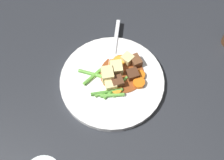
{
  "coord_description": "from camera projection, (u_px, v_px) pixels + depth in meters",
  "views": [
    {
      "loc": [
        -0.14,
        -0.37,
        0.75
      ],
      "look_at": [
        0.0,
        0.0,
        0.02
      ],
      "focal_mm": 52.5,
      "sensor_mm": 36.0,
      "label": 1
    }
  ],
  "objects": [
    {
      "name": "potato_chunk_1",
      "position": [
        110.0,
        84.0,
        0.82
      ],
      "size": [
        0.03,
        0.04,
        0.02
      ],
      "primitive_type": "cube",
      "rotation": [
        0.0,
        0.0,
        1.43
      ],
      "color": "#EAD68C",
      "rests_on": "dinner_plate"
    },
    {
      "name": "meat_chunk_2",
      "position": [
        133.0,
        74.0,
        0.83
      ],
      "size": [
        0.03,
        0.03,
        0.02
      ],
      "primitive_type": "cube",
      "rotation": [
        0.0,
        0.0,
        6.23
      ],
      "color": "#4C2B19",
      "rests_on": "dinner_plate"
    },
    {
      "name": "green_bean_1",
      "position": [
        93.0,
        76.0,
        0.84
      ],
      "size": [
        0.06,
        0.03,
        0.01
      ],
      "primitive_type": "cylinder",
      "rotation": [
        0.0,
        1.57,
        3.56
      ],
      "color": "#599E38",
      "rests_on": "dinner_plate"
    },
    {
      "name": "ground_plane",
      "position": [
        112.0,
        83.0,
        0.85
      ],
      "size": [
        3.0,
        3.0,
        0.0
      ],
      "primitive_type": "plane",
      "color": "#26282D"
    },
    {
      "name": "carrot_slice_4",
      "position": [
        140.0,
        75.0,
        0.84
      ],
      "size": [
        0.03,
        0.03,
        0.01
      ],
      "primitive_type": "cylinder",
      "rotation": [
        0.0,
        0.0,
        3.27
      ],
      "color": "orange",
      "rests_on": "dinner_plate"
    },
    {
      "name": "meat_chunk_0",
      "position": [
        136.0,
        61.0,
        0.85
      ],
      "size": [
        0.03,
        0.03,
        0.02
      ],
      "primitive_type": "cube",
      "rotation": [
        0.0,
        0.0,
        4.79
      ],
      "color": "brown",
      "rests_on": "dinner_plate"
    },
    {
      "name": "green_bean_5",
      "position": [
        115.0,
        88.0,
        0.82
      ],
      "size": [
        0.08,
        0.04,
        0.01
      ],
      "primitive_type": "cylinder",
      "rotation": [
        0.0,
        1.57,
        3.57
      ],
      "color": "#66AD42",
      "rests_on": "dinner_plate"
    },
    {
      "name": "green_bean_0",
      "position": [
        106.0,
        92.0,
        0.82
      ],
      "size": [
        0.06,
        0.01,
        0.01
      ],
      "primitive_type": "cylinder",
      "rotation": [
        0.0,
        1.57,
        3.13
      ],
      "color": "#66AD42",
      "rests_on": "dinner_plate"
    },
    {
      "name": "green_bean_2",
      "position": [
        112.0,
        95.0,
        0.81
      ],
      "size": [
        0.06,
        0.03,
        0.01
      ],
      "primitive_type": "cylinder",
      "rotation": [
        0.0,
        1.57,
        2.85
      ],
      "color": "#66AD42",
      "rests_on": "dinner_plate"
    },
    {
      "name": "carrot_slice_2",
      "position": [
        117.0,
        90.0,
        0.82
      ],
      "size": [
        0.03,
        0.03,
        0.01
      ],
      "primitive_type": "cylinder",
      "rotation": [
        0.0,
        0.0,
        0.19
      ],
      "color": "orange",
      "rests_on": "dinner_plate"
    },
    {
      "name": "carrot_slice_0",
      "position": [
        119.0,
        61.0,
        0.86
      ],
      "size": [
        0.03,
        0.03,
        0.01
      ],
      "primitive_type": "cylinder",
      "rotation": [
        0.0,
        0.0,
        1.66
      ],
      "color": "orange",
      "rests_on": "dinner_plate"
    },
    {
      "name": "carrot_slice_1",
      "position": [
        139.0,
        83.0,
        0.83
      ],
      "size": [
        0.04,
        0.04,
        0.01
      ],
      "primitive_type": "cylinder",
      "rotation": [
        0.0,
        0.0,
        4.17
      ],
      "color": "orange",
      "rests_on": "dinner_plate"
    },
    {
      "name": "stew_sauce",
      "position": [
        122.0,
        74.0,
        0.84
      ],
      "size": [
        0.11,
        0.11,
        0.0
      ],
      "primitive_type": "cylinder",
      "color": "brown",
      "rests_on": "dinner_plate"
    },
    {
      "name": "potato_chunk_2",
      "position": [
        107.0,
        75.0,
        0.82
      ],
      "size": [
        0.04,
        0.04,
        0.03
      ],
      "primitive_type": "cube",
      "rotation": [
        0.0,
        0.0,
        4.52
      ],
      "color": "#EAD68C",
      "rests_on": "dinner_plate"
    },
    {
      "name": "green_bean_6",
      "position": [
        114.0,
        88.0,
        0.82
      ],
      "size": [
        0.03,
        0.05,
        0.01
      ],
      "primitive_type": "cylinder",
      "rotation": [
        0.0,
        1.57,
        4.11
      ],
      "color": "#66AD42",
      "rests_on": "dinner_plate"
    },
    {
      "name": "potato_chunk_0",
      "position": [
        127.0,
        59.0,
        0.85
      ],
      "size": [
        0.04,
        0.04,
        0.02
      ],
      "primitive_type": "cube",
      "rotation": [
        0.0,
        0.0,
        5.17
      ],
      "color": "#EAD68C",
      "rests_on": "dinner_plate"
    },
    {
      "name": "dinner_plate",
      "position": [
        112.0,
        81.0,
        0.84
      ],
      "size": [
        0.27,
        0.27,
        0.02
      ],
      "primitive_type": "cylinder",
      "color": "white",
      "rests_on": "ground_plane"
    },
    {
      "name": "carrot_slice_3",
      "position": [
        114.0,
        65.0,
        0.85
      ],
      "size": [
        0.03,
        0.03,
        0.01
      ],
      "primitive_type": "cylinder",
      "rotation": [
        0.0,
        0.0,
        4.86
      ],
      "color": "orange",
      "rests_on": "dinner_plate"
    },
    {
      "name": "meat_chunk_1",
      "position": [
        117.0,
        82.0,
        0.82
      ],
      "size": [
        0.03,
        0.03,
        0.02
      ],
      "primitive_type": "cube",
      "rotation": [
        0.0,
        0.0,
        6.22
      ],
      "color": "#56331E",
      "rests_on": "dinner_plate"
    },
    {
      "name": "green_bean_4",
      "position": [
        107.0,
        92.0,
        0.82
      ],
      "size": [
        0.08,
        0.02,
        0.01
      ],
      "primitive_type": "cylinder",
      "rotation": [
        0.0,
        1.57,
        2.94
      ],
      "color": "#4C8E33",
      "rests_on": "dinner_plate"
    },
    {
      "name": "fork",
      "position": [
        115.0,
        48.0,
        0.88
      ],
      "size": [
        0.1,
        0.16,
        0.0
      ],
      "color": "silver",
      "rests_on": "dinner_plate"
    },
    {
      "name": "green_bean_3",
      "position": [
        93.0,
        74.0,
        0.84
      ],
      "size": [
        0.07,
        0.06,
        0.01
      ],
      "primitive_type": "cylinder",
      "rotation": [
        0.0,
        1.57,
        2.48
      ],
      "color": "#66AD42",
      "rests_on": "dinner_plate"
    },
    {
      "name": "potato_chunk_3",
      "position": [
        116.0,
        68.0,
        0.84
      ],
      "size": [
        0.04,
        0.04,
        0.03
      ],
      "primitive_type": "cube",
      "rotation": [
        0.0,
        0.0,
        2.9
      ],
      "color": "#EAD68C",
      "rests_on": "dinner_plate"
    }
  ]
}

